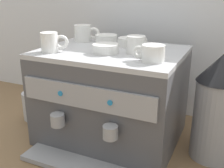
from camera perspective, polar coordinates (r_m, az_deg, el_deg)
name	(u,v)px	position (r m, az deg, el deg)	size (l,w,h in m)	color
ground_plane	(112,135)	(1.34, 0.00, -10.52)	(4.00, 4.00, 0.00)	brown
tiled_backsplash_wall	(141,29)	(1.53, 6.12, 11.36)	(2.80, 0.03, 0.91)	silver
espresso_machine	(112,95)	(1.25, -0.09, -2.38)	(0.60, 0.58, 0.42)	#4C4C51
ceramic_cup_0	(51,42)	(1.16, -12.64, 8.46)	(0.10, 0.08, 0.08)	white
ceramic_cup_1	(152,53)	(1.00, 8.31, 6.36)	(0.12, 0.08, 0.06)	white
ceramic_cup_2	(84,33)	(1.37, -5.92, 10.46)	(0.12, 0.08, 0.08)	white
ceramic_cup_3	(137,45)	(1.12, 5.13, 8.16)	(0.08, 0.11, 0.07)	white
ceramic_bowl_0	(129,42)	(1.26, 3.56, 8.67)	(0.10, 0.10, 0.04)	white
ceramic_bowl_1	(106,39)	(1.33, -1.19, 9.34)	(0.11, 0.11, 0.04)	white
ceramic_bowl_2	(106,49)	(1.12, -1.18, 7.32)	(0.11, 0.11, 0.04)	white
coffee_grinder	(217,107)	(1.16, 20.93, -4.49)	(0.18, 0.18, 0.44)	#939399
milk_pitcher	(33,106)	(1.52, -16.10, -4.35)	(0.11, 0.11, 0.15)	#B7B7BC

